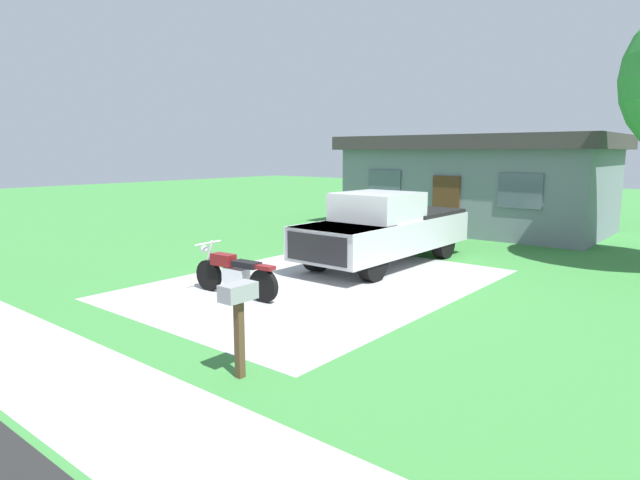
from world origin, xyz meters
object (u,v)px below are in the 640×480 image
object	(u,v)px
mailbox	(238,305)
neighbor_house	(477,182)
motorcycle	(234,273)
pickup_truck	(386,228)

from	to	relation	value
mailbox	neighbor_house	size ratio (longest dim) A/B	0.13
motorcycle	pickup_truck	world-z (taller)	pickup_truck
neighbor_house	pickup_truck	bearing A→B (deg)	-83.31
pickup_truck	neighbor_house	xyz separation A→B (m)	(-0.91, 7.76, 0.84)
pickup_truck	neighbor_house	world-z (taller)	neighbor_house
motorcycle	pickup_truck	bearing A→B (deg)	82.01
pickup_truck	motorcycle	bearing A→B (deg)	-97.99
neighbor_house	motorcycle	bearing A→B (deg)	-88.83
mailbox	neighbor_house	world-z (taller)	neighbor_house
pickup_truck	mailbox	size ratio (longest dim) A/B	4.47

